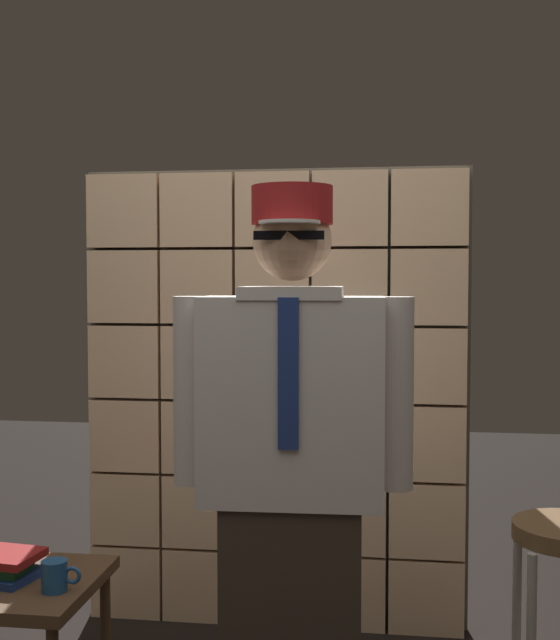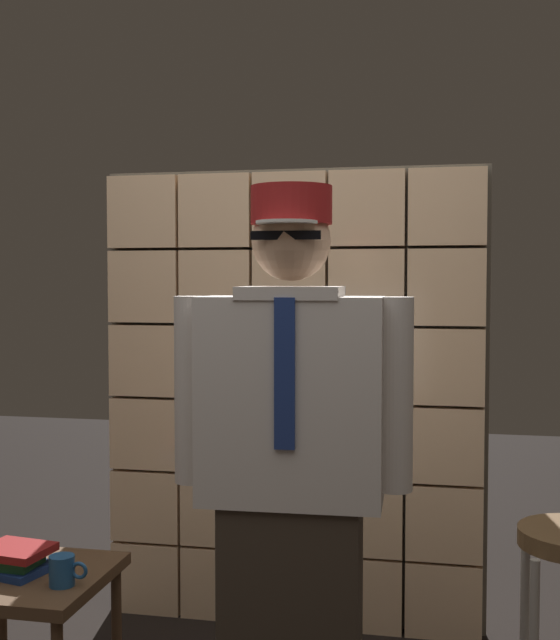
# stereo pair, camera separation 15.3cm
# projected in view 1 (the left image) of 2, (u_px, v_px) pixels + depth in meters

# --- Properties ---
(glass_block_wall) EXTENTS (1.62, 0.10, 1.93)m
(glass_block_wall) POSITION_uv_depth(u_px,v_px,m) (273.00, 401.00, 3.42)
(glass_block_wall) COLOR #E0B78C
(glass_block_wall) RESTS_ON ground
(standing_person) EXTENTS (0.68, 0.29, 1.72)m
(standing_person) POSITION_uv_depth(u_px,v_px,m) (292.00, 477.00, 2.32)
(standing_person) COLOR #382D23
(standing_person) RESTS_ON ground
(side_table) EXTENTS (0.52, 0.52, 0.50)m
(side_table) POSITION_uv_depth(u_px,v_px,m) (15.00, 599.00, 2.62)
(side_table) COLOR #513823
(side_table) RESTS_ON ground
(book_stack) EXTENTS (0.27, 0.23, 0.09)m
(book_stack) POSITION_uv_depth(u_px,v_px,m) (1.00, 566.00, 2.61)
(book_stack) COLOR navy
(book_stack) RESTS_ON side_table
(coffee_mug) EXTENTS (0.13, 0.08, 0.09)m
(coffee_mug) POSITION_uv_depth(u_px,v_px,m) (55.00, 576.00, 2.51)
(coffee_mug) COLOR navy
(coffee_mug) RESTS_ON side_table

